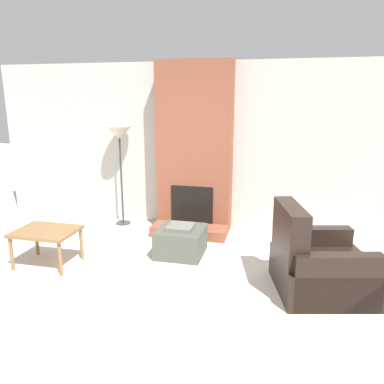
{
  "coord_description": "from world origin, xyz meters",
  "views": [
    {
      "loc": [
        1.29,
        -2.8,
        2.06
      ],
      "look_at": [
        0.0,
        2.64,
        0.64
      ],
      "focal_mm": 35.0,
      "sensor_mm": 36.0,
      "label": 1
    }
  ],
  "objects_px": {
    "side_table": "(46,234)",
    "ottoman": "(181,241)",
    "armchair": "(315,267)",
    "floor_lamp_left": "(119,137)"
  },
  "relations": [
    {
      "from": "ottoman",
      "to": "side_table",
      "type": "relative_size",
      "value": 0.84
    },
    {
      "from": "ottoman",
      "to": "armchair",
      "type": "height_order",
      "value": "armchair"
    },
    {
      "from": "armchair",
      "to": "floor_lamp_left",
      "type": "xyz_separation_m",
      "value": [
        -2.94,
        1.62,
        1.16
      ]
    },
    {
      "from": "ottoman",
      "to": "armchair",
      "type": "distance_m",
      "value": 1.79
    },
    {
      "from": "side_table",
      "to": "ottoman",
      "type": "bearing_deg",
      "value": 24.5
    },
    {
      "from": "ottoman",
      "to": "armchair",
      "type": "relative_size",
      "value": 0.54
    },
    {
      "from": "armchair",
      "to": "floor_lamp_left",
      "type": "bearing_deg",
      "value": 47.71
    },
    {
      "from": "armchair",
      "to": "floor_lamp_left",
      "type": "height_order",
      "value": "floor_lamp_left"
    },
    {
      "from": "ottoman",
      "to": "armchair",
      "type": "bearing_deg",
      "value": -20.44
    },
    {
      "from": "ottoman",
      "to": "side_table",
      "type": "distance_m",
      "value": 1.71
    }
  ]
}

